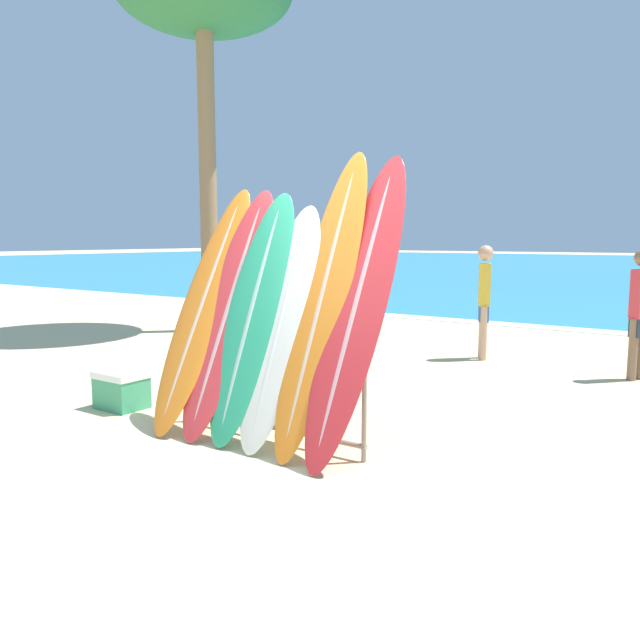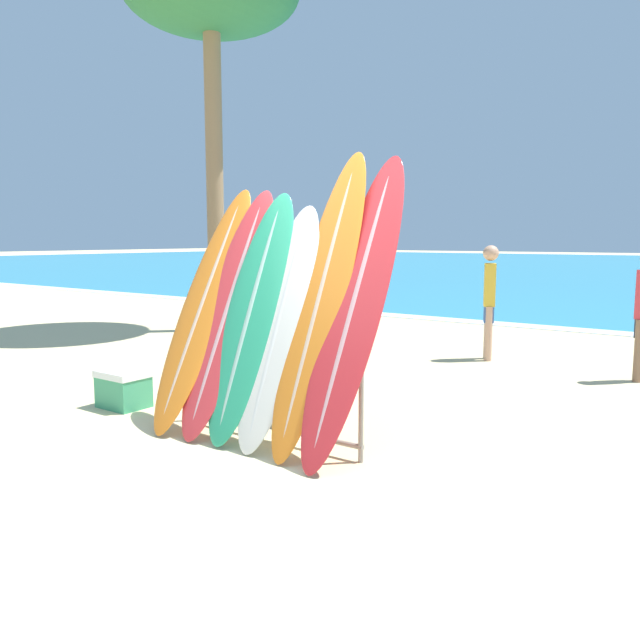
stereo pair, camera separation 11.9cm
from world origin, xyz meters
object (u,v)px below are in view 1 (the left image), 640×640
(surfboard_slot_0, at_px, (204,306))
(person_mid_beach, at_px, (640,309))
(surfboard_slot_2, at_px, (253,315))
(person_far_right, at_px, (332,314))
(surfboard_rack, at_px, (267,383))
(surfboard_slot_4, at_px, (323,299))
(person_near_water, at_px, (484,298))
(surfboard_slot_1, at_px, (230,310))
(person_far_left, at_px, (326,284))
(surfboard_slot_3, at_px, (281,325))
(cooler_box, at_px, (122,389))
(surfboard_slot_5, at_px, (357,304))

(surfboard_slot_0, bearing_deg, person_mid_beach, 54.24)
(surfboard_slot_2, bearing_deg, person_mid_beach, 60.32)
(person_far_right, bearing_deg, surfboard_rack, 142.36)
(surfboard_slot_4, bearing_deg, person_far_right, 121.20)
(surfboard_rack, bearing_deg, person_near_water, 86.76)
(surfboard_slot_1, height_order, person_mid_beach, surfboard_slot_1)
(surfboard_slot_0, bearing_deg, surfboard_slot_2, -3.70)
(surfboard_slot_1, relative_size, person_far_left, 1.23)
(surfboard_slot_1, xyz_separation_m, person_far_right, (-0.17, 1.91, -0.24))
(surfboard_slot_3, height_order, person_far_left, surfboard_slot_3)
(person_near_water, bearing_deg, surfboard_slot_2, 151.16)
(surfboard_rack, height_order, person_far_right, person_far_right)
(person_near_water, relative_size, cooler_box, 3.33)
(cooler_box, bearing_deg, surfboard_slot_3, 1.81)
(surfboard_slot_5, xyz_separation_m, person_mid_beach, (1.46, 4.19, -0.34))
(surfboard_slot_4, height_order, cooler_box, surfboard_slot_4)
(person_mid_beach, bearing_deg, person_far_left, 117.71)
(surfboard_slot_2, height_order, person_near_water, surfboard_slot_2)
(surfboard_rack, xyz_separation_m, surfboard_slot_1, (-0.46, 0.06, 0.59))
(surfboard_slot_1, bearing_deg, surfboard_rack, -7.20)
(surfboard_rack, height_order, surfboard_slot_4, surfboard_slot_4)
(surfboard_slot_1, distance_m, person_far_left, 4.95)
(surfboard_slot_2, bearing_deg, person_far_right, 103.43)
(surfboard_slot_4, height_order, person_far_right, surfboard_slot_4)
(surfboard_slot_2, relative_size, person_far_right, 1.37)
(surfboard_slot_0, bearing_deg, person_far_left, 110.23)
(surfboard_rack, distance_m, person_far_right, 2.10)
(surfboard_slot_4, relative_size, person_far_left, 1.40)
(surfboard_rack, distance_m, cooler_box, 1.88)
(person_near_water, bearing_deg, surfboard_slot_4, 159.51)
(cooler_box, bearing_deg, surfboard_rack, 1.53)
(surfboard_rack, distance_m, person_far_left, 5.22)
(surfboard_slot_3, bearing_deg, person_far_right, 111.62)
(surfboard_slot_5, height_order, person_near_water, surfboard_slot_5)
(surfboard_slot_0, relative_size, person_far_left, 1.25)
(surfboard_rack, bearing_deg, surfboard_slot_3, 5.41)
(surfboard_rack, relative_size, surfboard_slot_2, 0.91)
(surfboard_slot_1, bearing_deg, surfboard_slot_3, -4.24)
(surfboard_slot_0, distance_m, cooler_box, 1.41)
(surfboard_slot_1, bearing_deg, person_mid_beach, 57.25)
(person_mid_beach, distance_m, cooler_box, 6.05)
(cooler_box, bearing_deg, surfboard_slot_5, 3.76)
(surfboard_slot_3, bearing_deg, person_far_left, 119.55)
(person_far_right, bearing_deg, surfboard_slot_5, 162.61)
(surfboard_slot_1, bearing_deg, person_near_water, 80.89)
(surfboard_slot_1, distance_m, person_far_right, 1.93)
(surfboard_slot_0, bearing_deg, surfboard_slot_5, 2.04)
(person_far_left, distance_m, person_far_right, 3.19)
(surfboard_rack, distance_m, surfboard_slot_3, 0.53)
(surfboard_slot_4, distance_m, person_near_water, 4.45)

